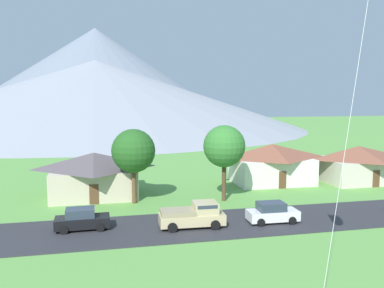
% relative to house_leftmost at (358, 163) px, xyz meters
% --- Properties ---
extents(road_strip, '(160.00, 7.58, 0.08)m').
position_rel_house_leftmost_xyz_m(road_strip, '(-25.94, -12.80, -2.25)').
color(road_strip, '#2D2D33').
rests_on(road_strip, ground).
extents(mountain_far_west_ridge, '(114.46, 114.46, 37.58)m').
position_rel_house_leftmost_xyz_m(mountain_far_west_ridge, '(-32.70, 123.47, 16.50)').
color(mountain_far_west_ridge, slate).
rests_on(mountain_far_west_ridge, ground).
extents(mountain_west_ridge, '(139.85, 139.85, 22.98)m').
position_rel_house_leftmost_xyz_m(mountain_west_ridge, '(-32.58, 98.27, 9.20)').
color(mountain_west_ridge, '#8E939E').
rests_on(mountain_west_ridge, ground).
extents(house_leftmost, '(9.65, 7.58, 4.42)m').
position_rel_house_leftmost_xyz_m(house_leftmost, '(0.00, 0.00, 0.00)').
color(house_leftmost, beige).
rests_on(house_leftmost, ground).
extents(house_left_center, '(9.87, 6.77, 4.79)m').
position_rel_house_leftmost_xyz_m(house_left_center, '(-10.93, 1.39, 0.19)').
color(house_left_center, silver).
rests_on(house_left_center, ground).
extents(house_right_center, '(9.36, 8.38, 4.60)m').
position_rel_house_leftmost_xyz_m(house_right_center, '(-31.93, -0.30, 0.09)').
color(house_right_center, beige).
rests_on(house_right_center, ground).
extents(tree_near_left, '(4.22, 4.22, 7.68)m').
position_rel_house_leftmost_xyz_m(tree_near_left, '(-19.12, -5.52, 3.24)').
color(tree_near_left, '#4C3823').
rests_on(tree_near_left, ground).
extents(tree_left_of_center, '(4.29, 4.29, 7.37)m').
position_rel_house_leftmost_xyz_m(tree_left_of_center, '(-28.07, -4.53, 2.90)').
color(tree_left_of_center, brown).
rests_on(tree_left_of_center, ground).
extents(parked_car_white_west_end, '(4.26, 2.19, 1.68)m').
position_rel_house_leftmost_xyz_m(parked_car_white_west_end, '(-17.37, -13.47, -1.42)').
color(parked_car_white_west_end, white).
rests_on(parked_car_white_west_end, road_strip).
extents(parked_car_black_mid_west, '(4.23, 2.13, 1.68)m').
position_rel_house_leftmost_xyz_m(parked_car_black_mid_west, '(-32.75, -11.92, -1.42)').
color(parked_car_black_mid_west, black).
rests_on(parked_car_black_mid_west, road_strip).
extents(pickup_truck_sand_west_side, '(5.27, 2.48, 1.99)m').
position_rel_house_leftmost_xyz_m(pickup_truck_sand_west_side, '(-24.04, -13.26, -1.23)').
color(pickup_truck_sand_west_side, '#C6B284').
rests_on(pickup_truck_sand_west_side, road_strip).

